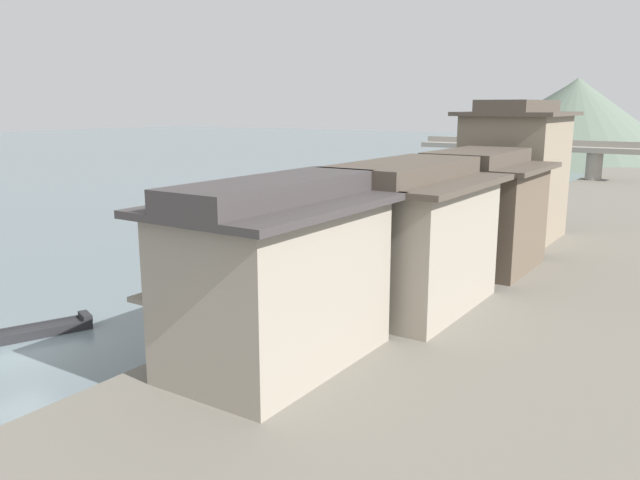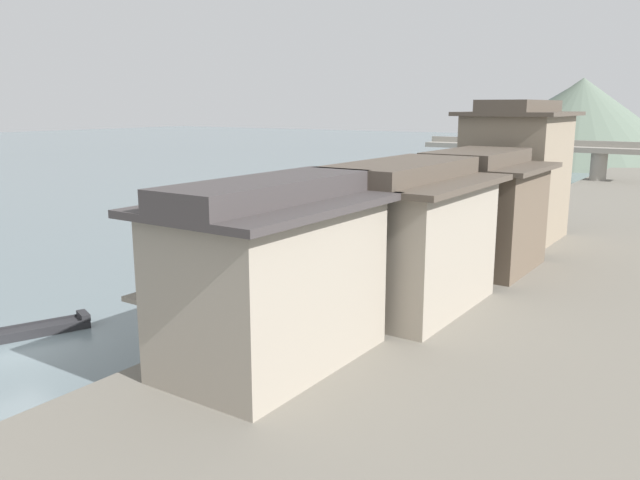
{
  "view_description": "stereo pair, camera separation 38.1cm",
  "coord_description": "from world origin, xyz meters",
  "px_view_note": "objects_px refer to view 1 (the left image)",
  "views": [
    {
      "loc": [
        22.07,
        -12.37,
        9.13
      ],
      "look_at": [
        1.78,
        18.14,
        1.35
      ],
      "focal_mm": 35.5,
      "sensor_mm": 36.0,
      "label": 1
    },
    {
      "loc": [
        22.39,
        -12.16,
        9.13
      ],
      "look_at": [
        1.78,
        18.14,
        1.35
      ],
      "focal_mm": 35.5,
      "sensor_mm": 36.0,
      "label": 2
    }
  ],
  "objects_px": {
    "boat_midriver_drifting": "(528,196)",
    "house_waterfront_tall": "(475,210)",
    "boat_moored_second": "(474,184)",
    "house_waterfront_narrow": "(515,172)",
    "boat_moored_nearest": "(459,226)",
    "boat_moored_far": "(515,203)",
    "boat_moored_third": "(336,262)",
    "house_waterfront_nearest": "(277,274)",
    "boat_foreground_poled": "(18,334)",
    "house_waterfront_second": "(403,236)",
    "stone_bridge": "(525,154)"
  },
  "relations": [
    {
      "from": "boat_moored_second",
      "to": "house_waterfront_tall",
      "type": "height_order",
      "value": "house_waterfront_tall"
    },
    {
      "from": "boat_foreground_poled",
      "to": "boat_moored_second",
      "type": "relative_size",
      "value": 1.17
    },
    {
      "from": "boat_moored_third",
      "to": "house_waterfront_tall",
      "type": "distance_m",
      "value": 8.52
    },
    {
      "from": "boat_midriver_drifting",
      "to": "house_waterfront_tall",
      "type": "relative_size",
      "value": 0.6
    },
    {
      "from": "boat_moored_second",
      "to": "house_waterfront_narrow",
      "type": "distance_m",
      "value": 34.28
    },
    {
      "from": "boat_midriver_drifting",
      "to": "house_waterfront_narrow",
      "type": "relative_size",
      "value": 0.49
    },
    {
      "from": "boat_moored_nearest",
      "to": "boat_midriver_drifting",
      "type": "xyz_separation_m",
      "value": [
        -0.38,
        19.83,
        -0.05
      ]
    },
    {
      "from": "boat_moored_far",
      "to": "boat_midriver_drifting",
      "type": "xyz_separation_m",
      "value": [
        -0.23,
        5.23,
        0.05
      ]
    },
    {
      "from": "boat_moored_nearest",
      "to": "boat_midriver_drifting",
      "type": "height_order",
      "value": "boat_moored_nearest"
    },
    {
      "from": "house_waterfront_narrow",
      "to": "house_waterfront_nearest",
      "type": "bearing_deg",
      "value": -90.82
    },
    {
      "from": "boat_moored_second",
      "to": "boat_moored_third",
      "type": "bearing_deg",
      "value": -80.64
    },
    {
      "from": "house_waterfront_nearest",
      "to": "house_waterfront_second",
      "type": "relative_size",
      "value": 0.99
    },
    {
      "from": "boat_midriver_drifting",
      "to": "stone_bridge",
      "type": "relative_size",
      "value": 0.16
    },
    {
      "from": "boat_moored_far",
      "to": "house_waterfront_tall",
      "type": "relative_size",
      "value": 0.54
    },
    {
      "from": "boat_moored_second",
      "to": "boat_moored_far",
      "type": "bearing_deg",
      "value": -54.31
    },
    {
      "from": "boat_moored_far",
      "to": "house_waterfront_tall",
      "type": "xyz_separation_m",
      "value": [
        5.93,
        -27.43,
        3.59
      ]
    },
    {
      "from": "boat_foreground_poled",
      "to": "boat_moored_far",
      "type": "xyz_separation_m",
      "value": [
        5.92,
        46.27,
        -0.02
      ]
    },
    {
      "from": "boat_moored_nearest",
      "to": "boat_moored_second",
      "type": "xyz_separation_m",
      "value": [
        -8.49,
        26.21,
        0.01
      ]
    },
    {
      "from": "boat_moored_third",
      "to": "house_waterfront_tall",
      "type": "xyz_separation_m",
      "value": [
        7.53,
        1.82,
        3.53
      ]
    },
    {
      "from": "house_waterfront_narrow",
      "to": "stone_bridge",
      "type": "bearing_deg",
      "value": 104.88
    },
    {
      "from": "boat_foreground_poled",
      "to": "boat_moored_second",
      "type": "bearing_deg",
      "value": 92.39
    },
    {
      "from": "boat_moored_second",
      "to": "boat_moored_nearest",
      "type": "bearing_deg",
      "value": -72.06
    },
    {
      "from": "boat_moored_third",
      "to": "house_waterfront_nearest",
      "type": "distance_m",
      "value": 16.32
    },
    {
      "from": "stone_bridge",
      "to": "boat_midriver_drifting",
      "type": "bearing_deg",
      "value": -72.08
    },
    {
      "from": "boat_moored_far",
      "to": "boat_moored_second",
      "type": "bearing_deg",
      "value": 125.69
    },
    {
      "from": "boat_moored_nearest",
      "to": "boat_moored_third",
      "type": "distance_m",
      "value": 14.76
    },
    {
      "from": "boat_foreground_poled",
      "to": "boat_moored_second",
      "type": "distance_m",
      "value": 57.92
    },
    {
      "from": "house_waterfront_second",
      "to": "house_waterfront_nearest",
      "type": "bearing_deg",
      "value": -94.38
    },
    {
      "from": "boat_moored_second",
      "to": "boat_midriver_drifting",
      "type": "xyz_separation_m",
      "value": [
        8.1,
        -6.38,
        -0.07
      ]
    },
    {
      "from": "boat_foreground_poled",
      "to": "boat_midriver_drifting",
      "type": "relative_size",
      "value": 1.3
    },
    {
      "from": "house_waterfront_nearest",
      "to": "house_waterfront_tall",
      "type": "xyz_separation_m",
      "value": [
        0.76,
        16.24,
        0.0
      ]
    },
    {
      "from": "house_waterfront_second",
      "to": "boat_midriver_drifting",
      "type": "bearing_deg",
      "value": 98.37
    },
    {
      "from": "boat_moored_nearest",
      "to": "house_waterfront_tall",
      "type": "bearing_deg",
      "value": -65.75
    },
    {
      "from": "house_waterfront_nearest",
      "to": "house_waterfront_narrow",
      "type": "xyz_separation_m",
      "value": [
        0.35,
        24.28,
        1.3
      ]
    },
    {
      "from": "boat_moored_second",
      "to": "house_waterfront_nearest",
      "type": "distance_m",
      "value": 57.01
    },
    {
      "from": "house_waterfront_second",
      "to": "stone_bridge",
      "type": "relative_size",
      "value": 0.32
    },
    {
      "from": "house_waterfront_narrow",
      "to": "stone_bridge",
      "type": "xyz_separation_m",
      "value": [
        -10.19,
        38.34,
        -1.62
      ]
    },
    {
      "from": "boat_moored_nearest",
      "to": "boat_moored_second",
      "type": "height_order",
      "value": "boat_moored_second"
    },
    {
      "from": "boat_moored_far",
      "to": "stone_bridge",
      "type": "distance_m",
      "value": 19.79
    },
    {
      "from": "boat_moored_third",
      "to": "boat_midriver_drifting",
      "type": "distance_m",
      "value": 34.51
    },
    {
      "from": "boat_moored_nearest",
      "to": "house_waterfront_narrow",
      "type": "bearing_deg",
      "value": -41.74
    },
    {
      "from": "boat_moored_third",
      "to": "house_waterfront_nearest",
      "type": "height_order",
      "value": "house_waterfront_nearest"
    },
    {
      "from": "boat_moored_nearest",
      "to": "boat_moored_far",
      "type": "bearing_deg",
      "value": 90.59
    },
    {
      "from": "boat_moored_far",
      "to": "boat_midriver_drifting",
      "type": "distance_m",
      "value": 5.23
    },
    {
      "from": "boat_foreground_poled",
      "to": "house_waterfront_second",
      "type": "bearing_deg",
      "value": 42.2
    },
    {
      "from": "boat_moored_third",
      "to": "boat_midriver_drifting",
      "type": "height_order",
      "value": "boat_moored_third"
    },
    {
      "from": "boat_moored_nearest",
      "to": "house_waterfront_second",
      "type": "bearing_deg",
      "value": -75.02
    },
    {
      "from": "house_waterfront_tall",
      "to": "stone_bridge",
      "type": "relative_size",
      "value": 0.27
    },
    {
      "from": "house_waterfront_second",
      "to": "house_waterfront_narrow",
      "type": "relative_size",
      "value": 0.96
    },
    {
      "from": "stone_bridge",
      "to": "boat_moored_second",
      "type": "bearing_deg",
      "value": -116.52
    }
  ]
}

